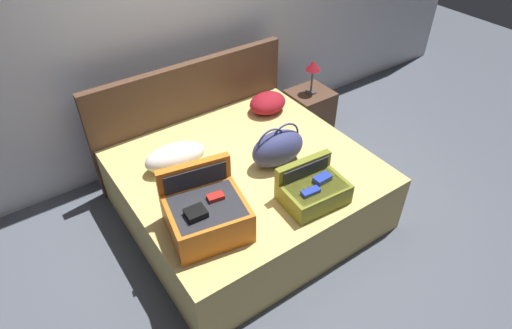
% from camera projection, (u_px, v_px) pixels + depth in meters
% --- Properties ---
extents(ground_plane, '(12.00, 12.00, 0.00)m').
position_uv_depth(ground_plane, '(274.00, 239.00, 3.66)').
color(ground_plane, '#4C515B').
extents(back_wall, '(8.00, 0.10, 2.60)m').
position_uv_depth(back_wall, '(168.00, 28.00, 3.89)').
color(back_wall, silver).
rests_on(back_wall, ground).
extents(bed, '(1.95, 1.81, 0.54)m').
position_uv_depth(bed, '(247.00, 189.00, 3.74)').
color(bed, tan).
rests_on(bed, ground).
extents(headboard, '(1.99, 0.08, 1.08)m').
position_uv_depth(headboard, '(192.00, 115.00, 4.17)').
color(headboard, '#4C3323').
rests_on(headboard, ground).
extents(hard_case_large, '(0.60, 0.58, 0.43)m').
position_uv_depth(hard_case_large, '(206.00, 213.00, 2.93)').
color(hard_case_large, '#D16619').
rests_on(hard_case_large, bed).
extents(hard_case_medium, '(0.50, 0.38, 0.29)m').
position_uv_depth(hard_case_medium, '(313.00, 190.00, 3.19)').
color(hard_case_medium, olive).
rests_on(hard_case_medium, bed).
extents(duffel_bag, '(0.48, 0.28, 0.36)m').
position_uv_depth(duffel_bag, '(278.00, 148.00, 3.50)').
color(duffel_bag, navy).
rests_on(duffel_bag, bed).
extents(pillow_near_headboard, '(0.53, 0.30, 0.21)m').
position_uv_depth(pillow_near_headboard, '(175.00, 157.00, 3.49)').
color(pillow_near_headboard, white).
rests_on(pillow_near_headboard, bed).
extents(pillow_center_head, '(0.43, 0.37, 0.18)m').
position_uv_depth(pillow_center_head, '(268.00, 103.00, 4.17)').
color(pillow_center_head, maroon).
rests_on(pillow_center_head, bed).
extents(nightstand, '(0.44, 0.40, 0.52)m').
position_uv_depth(nightstand, '(309.00, 113.00, 4.72)').
color(nightstand, '#4C3323').
rests_on(nightstand, ground).
extents(table_lamp, '(0.16, 0.16, 0.36)m').
position_uv_depth(table_lamp, '(313.00, 68.00, 4.38)').
color(table_lamp, '#3F3833').
rests_on(table_lamp, nightstand).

